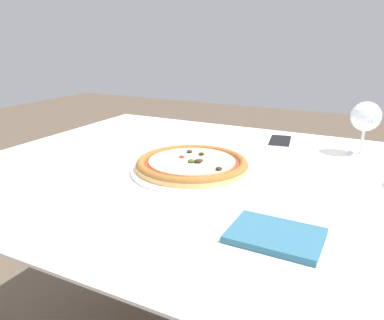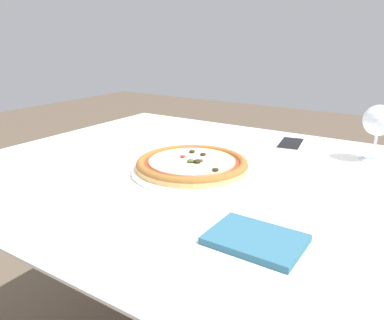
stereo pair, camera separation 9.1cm
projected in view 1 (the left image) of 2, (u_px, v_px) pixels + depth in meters
dining_table at (220, 206)px, 0.95m from camera, size 1.29×0.97×0.75m
pizza_plate at (192, 165)px, 0.92m from camera, size 0.30×0.30×0.04m
fork at (97, 141)px, 1.19m from camera, size 0.06×0.17×0.00m
wine_glass_far_left at (366, 118)px, 1.02m from camera, size 0.08×0.08×0.15m
cell_phone at (280, 142)px, 1.16m from camera, size 0.09×0.15×0.01m
napkin_folded at (275, 235)px, 0.62m from camera, size 0.15×0.11×0.01m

